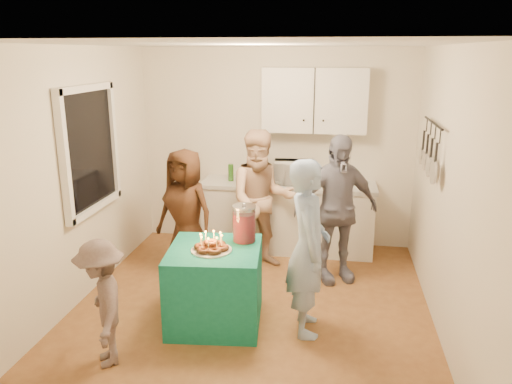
% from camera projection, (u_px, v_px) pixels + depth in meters
% --- Properties ---
extents(floor, '(4.00, 4.00, 0.00)m').
position_uv_depth(floor, '(250.00, 310.00, 5.08)').
color(floor, brown).
rests_on(floor, ground).
extents(ceiling, '(4.00, 4.00, 0.00)m').
position_uv_depth(ceiling, '(250.00, 44.00, 4.38)').
color(ceiling, white).
rests_on(ceiling, floor).
extents(back_wall, '(3.60, 3.60, 0.00)m').
position_uv_depth(back_wall, '(276.00, 148.00, 6.63)').
color(back_wall, silver).
rests_on(back_wall, floor).
extents(left_wall, '(4.00, 4.00, 0.00)m').
position_uv_depth(left_wall, '(74.00, 179.00, 5.01)').
color(left_wall, silver).
rests_on(left_wall, floor).
extents(right_wall, '(4.00, 4.00, 0.00)m').
position_uv_depth(right_wall, '(448.00, 195.00, 4.45)').
color(right_wall, silver).
rests_on(right_wall, floor).
extents(window_night, '(0.04, 1.00, 1.20)m').
position_uv_depth(window_night, '(89.00, 149.00, 5.23)').
color(window_night, black).
rests_on(window_night, left_wall).
extents(counter, '(2.20, 0.58, 0.86)m').
position_uv_depth(counter, '(288.00, 218.00, 6.55)').
color(counter, white).
rests_on(counter, floor).
extents(countertop, '(2.24, 0.62, 0.05)m').
position_uv_depth(countertop, '(288.00, 185.00, 6.43)').
color(countertop, beige).
rests_on(countertop, counter).
extents(upper_cabinet, '(1.30, 0.30, 0.80)m').
position_uv_depth(upper_cabinet, '(315.00, 100.00, 6.24)').
color(upper_cabinet, white).
rests_on(upper_cabinet, back_wall).
extents(pot_rack, '(0.12, 1.00, 0.60)m').
position_uv_depth(pot_rack, '(429.00, 147.00, 5.05)').
color(pot_rack, black).
rests_on(pot_rack, right_wall).
extents(microwave, '(0.54, 0.39, 0.28)m').
position_uv_depth(microwave, '(294.00, 172.00, 6.37)').
color(microwave, white).
rests_on(microwave, countertop).
extents(party_table, '(0.93, 0.93, 0.76)m').
position_uv_depth(party_table, '(215.00, 285.00, 4.77)').
color(party_table, '#12775F').
rests_on(party_table, floor).
extents(donut_cake, '(0.38, 0.38, 0.18)m').
position_uv_depth(donut_cake, '(211.00, 242.00, 4.58)').
color(donut_cake, '#381C0C').
rests_on(donut_cake, party_table).
extents(punch_jar, '(0.22, 0.22, 0.34)m').
position_uv_depth(punch_jar, '(244.00, 224.00, 4.81)').
color(punch_jar, red).
rests_on(punch_jar, party_table).
extents(man_birthday, '(0.48, 0.66, 1.65)m').
position_uv_depth(man_birthday, '(308.00, 248.00, 4.51)').
color(man_birthday, '#9BB8E2').
rests_on(man_birthday, floor).
extents(woman_back_left, '(0.84, 0.69, 1.49)m').
position_uv_depth(woman_back_left, '(186.00, 213.00, 5.75)').
color(woman_back_left, brown).
rests_on(woman_back_left, floor).
extents(woman_back_center, '(0.97, 0.85, 1.68)m').
position_uv_depth(woman_back_center, '(262.00, 200.00, 5.91)').
color(woman_back_center, tan).
rests_on(woman_back_center, floor).
extents(woman_back_right, '(1.07, 0.78, 1.69)m').
position_uv_depth(woman_back_right, '(336.00, 209.00, 5.56)').
color(woman_back_right, black).
rests_on(woman_back_right, floor).
extents(child_near_left, '(0.71, 0.81, 1.09)m').
position_uv_depth(child_near_left, '(102.00, 303.00, 4.08)').
color(child_near_left, '#594947').
rests_on(child_near_left, floor).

